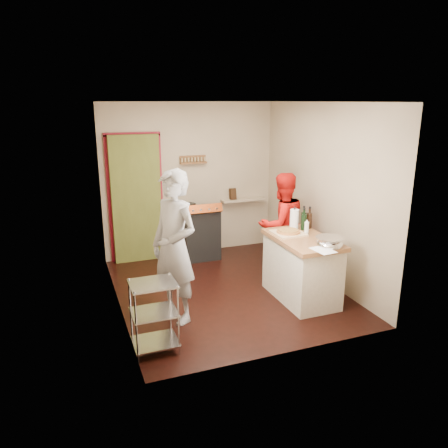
% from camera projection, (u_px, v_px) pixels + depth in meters
% --- Properties ---
extents(floor, '(3.50, 3.50, 0.00)m').
position_uv_depth(floor, '(226.00, 289.00, 6.27)').
color(floor, black).
rests_on(floor, ground).
extents(back_wall, '(3.00, 0.44, 2.60)m').
position_uv_depth(back_wall, '(153.00, 192.00, 7.35)').
color(back_wall, tan).
rests_on(back_wall, ground).
extents(left_wall, '(0.04, 3.50, 2.60)m').
position_uv_depth(left_wall, '(113.00, 211.00, 5.41)').
color(left_wall, tan).
rests_on(left_wall, ground).
extents(right_wall, '(0.04, 3.50, 2.60)m').
position_uv_depth(right_wall, '(322.00, 193.00, 6.42)').
color(right_wall, tan).
rests_on(right_wall, ground).
extents(ceiling, '(3.00, 3.50, 0.02)m').
position_uv_depth(ceiling, '(227.00, 101.00, 5.55)').
color(ceiling, white).
rests_on(ceiling, back_wall).
extents(stove, '(0.60, 0.63, 1.00)m').
position_uv_depth(stove, '(199.00, 232.00, 7.44)').
color(stove, black).
rests_on(stove, ground).
extents(wire_shelving, '(0.48, 0.40, 0.80)m').
position_uv_depth(wire_shelving, '(154.00, 313.00, 4.63)').
color(wire_shelving, silver).
rests_on(wire_shelving, ground).
extents(island, '(0.69, 1.27, 1.18)m').
position_uv_depth(island, '(302.00, 266.00, 5.88)').
color(island, beige).
rests_on(island, ground).
extents(person_stripe, '(0.71, 0.81, 1.87)m').
position_uv_depth(person_stripe, '(174.00, 247.00, 5.20)').
color(person_stripe, '#BCBDC2').
rests_on(person_stripe, ground).
extents(person_red, '(0.83, 0.67, 1.59)m').
position_uv_depth(person_red, '(282.00, 225.00, 6.62)').
color(person_red, red).
rests_on(person_red, ground).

